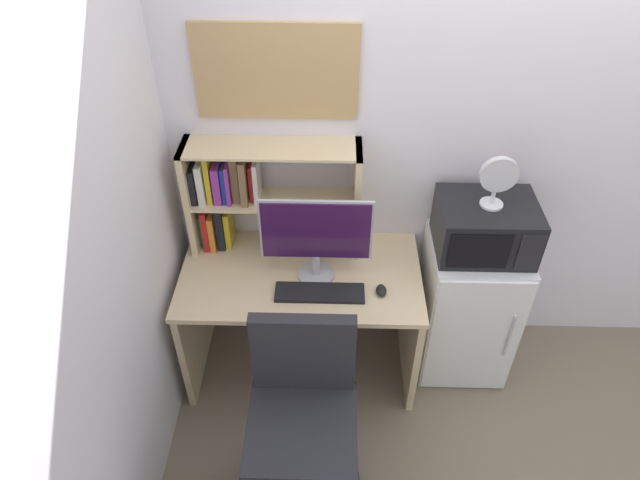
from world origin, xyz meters
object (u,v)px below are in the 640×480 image
(desk_chair, at_px, (303,426))
(hutch_bookshelf, at_px, (246,192))
(mini_fridge, at_px, (466,306))
(desk_fan, at_px, (498,179))
(computer_mouse, at_px, (381,290))
(monitor, at_px, (316,235))
(wall_corkboard, at_px, (276,72))
(microwave, at_px, (485,227))
(keyboard, at_px, (320,293))

(desk_chair, bearing_deg, hutch_bookshelf, 109.55)
(mini_fridge, xyz_separation_m, desk_fan, (0.00, -0.00, 0.84))
(computer_mouse, relative_size, mini_fridge, 0.09)
(monitor, relative_size, mini_fridge, 0.63)
(desk_fan, distance_m, wall_corkboard, 1.12)
(desk_fan, height_order, desk_chair, desk_fan)
(computer_mouse, xyz_separation_m, desk_chair, (-0.36, -0.55, -0.33))
(desk_fan, relative_size, wall_corkboard, 0.36)
(desk_chair, bearing_deg, monitor, 86.56)
(wall_corkboard, bearing_deg, hutch_bookshelf, -152.32)
(monitor, height_order, microwave, monitor)
(hutch_bookshelf, height_order, mini_fridge, hutch_bookshelf)
(mini_fridge, bearing_deg, wall_corkboard, 166.50)
(keyboard, bearing_deg, mini_fridge, 15.87)
(keyboard, bearing_deg, hutch_bookshelf, 135.39)
(hutch_bookshelf, distance_m, computer_mouse, 0.84)
(computer_mouse, height_order, desk_fan, desk_fan)
(monitor, xyz_separation_m, wall_corkboard, (-0.19, 0.34, 0.66))
(hutch_bookshelf, height_order, wall_corkboard, wall_corkboard)
(computer_mouse, bearing_deg, desk_chair, -123.44)
(keyboard, height_order, desk_chair, desk_chair)
(mini_fridge, distance_m, desk_fan, 0.84)
(keyboard, bearing_deg, monitor, 99.19)
(keyboard, xyz_separation_m, microwave, (0.81, 0.23, 0.24))
(monitor, xyz_separation_m, desk_fan, (0.83, 0.09, 0.27))
(keyboard, bearing_deg, desk_chair, -96.60)
(monitor, relative_size, desk_fan, 2.03)
(hutch_bookshelf, distance_m, microwave, 1.20)
(desk_fan, bearing_deg, desk_chair, -138.90)
(microwave, distance_m, wall_corkboard, 1.24)
(mini_fridge, xyz_separation_m, wall_corkboard, (-1.01, 0.24, 1.23))
(mini_fridge, xyz_separation_m, microwave, (0.00, 0.00, 0.56))
(monitor, distance_m, desk_fan, 0.88)
(hutch_bookshelf, bearing_deg, microwave, -7.09)
(computer_mouse, height_order, desk_chair, desk_chair)
(monitor, xyz_separation_m, keyboard, (0.02, -0.13, -0.26))
(desk_fan, bearing_deg, microwave, 107.41)
(monitor, bearing_deg, keyboard, -80.81)
(wall_corkboard, bearing_deg, monitor, -61.06)
(keyboard, distance_m, computer_mouse, 0.30)
(microwave, relative_size, wall_corkboard, 0.63)
(microwave, bearing_deg, keyboard, -163.93)
(computer_mouse, distance_m, mini_fridge, 0.64)
(monitor, bearing_deg, mini_fridge, 6.59)
(desk_fan, bearing_deg, keyboard, -164.35)
(monitor, distance_m, desk_chair, 0.88)
(monitor, bearing_deg, hutch_bookshelf, 145.87)
(monitor, height_order, desk_chair, monitor)
(mini_fridge, bearing_deg, desk_fan, -56.99)
(computer_mouse, bearing_deg, mini_fridge, 22.85)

